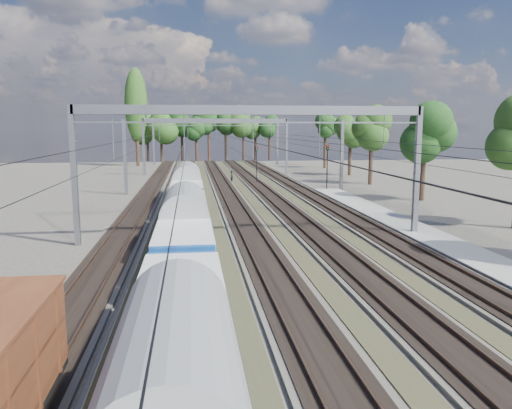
{
  "coord_description": "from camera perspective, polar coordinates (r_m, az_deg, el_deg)",
  "views": [
    {
      "loc": [
        -4.09,
        -2.9,
        7.57
      ],
      "look_at": [
        -0.11,
        27.69,
        2.8
      ],
      "focal_mm": 35.0,
      "sensor_mm": 36.0,
      "label": 1
    }
  ],
  "objects": [
    {
      "name": "track_bed",
      "position": [
        48.66,
        -2.51,
        -0.05
      ],
      "size": [
        21.0,
        130.0,
        0.34
      ],
      "color": "#47423A",
      "rests_on": "ground"
    },
    {
      "name": "platform",
      "position": [
        28.96,
        26.89,
        -7.03
      ],
      "size": [
        3.0,
        70.0,
        0.3
      ],
      "primitive_type": "cube",
      "color": "gray",
      "rests_on": "ground"
    },
    {
      "name": "catenary",
      "position": [
        55.78,
        -2.89,
        7.57
      ],
      "size": [
        25.65,
        130.0,
        9.0
      ],
      "color": "slate",
      "rests_on": "ground"
    },
    {
      "name": "tree_belt",
      "position": [
        100.9,
        -1.71,
        9.25
      ],
      "size": [
        40.26,
        101.49,
        11.86
      ],
      "color": "black",
      "rests_on": "ground"
    },
    {
      "name": "poplar",
      "position": [
        101.53,
        -13.55,
        10.98
      ],
      "size": [
        4.4,
        4.4,
        19.04
      ],
      "color": "black",
      "rests_on": "ground"
    },
    {
      "name": "emu_train",
      "position": [
        29.09,
        -8.11,
        -1.6
      ],
      "size": [
        2.75,
        58.25,
        4.02
      ],
      "color": "black",
      "rests_on": "ground"
    },
    {
      "name": "worker",
      "position": [
        69.08,
        -2.77,
        3.18
      ],
      "size": [
        0.43,
        0.63,
        1.66
      ],
      "primitive_type": "imported",
      "rotation": [
        0.0,
        0.0,
        1.51
      ],
      "color": "black",
      "rests_on": "ground"
    },
    {
      "name": "signal_near",
      "position": [
        68.04,
        0.05,
        5.11
      ],
      "size": [
        0.36,
        0.34,
        5.06
      ],
      "rotation": [
        0.0,
        0.0,
        0.41
      ],
      "color": "black",
      "rests_on": "ground"
    },
    {
      "name": "signal_far",
      "position": [
        61.21,
        8.15,
        4.88
      ],
      "size": [
        0.36,
        0.33,
        5.52
      ],
      "rotation": [
        0.0,
        0.0,
        -0.1
      ],
      "color": "black",
      "rests_on": "ground"
    }
  ]
}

